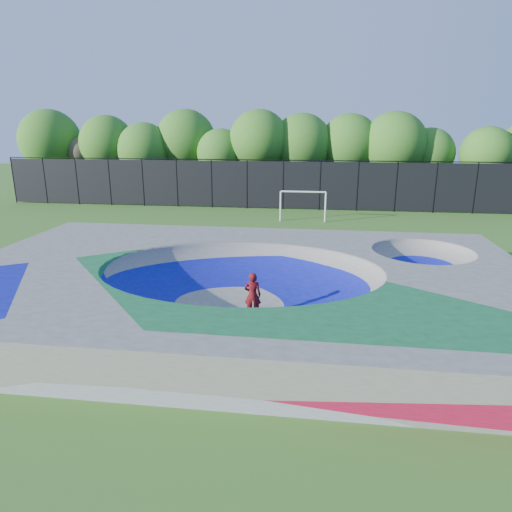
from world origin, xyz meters
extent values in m
plane|color=#35651C|center=(0.00, 0.00, 0.00)|extent=(120.00, 120.00, 0.00)
cube|color=gray|center=(0.00, 0.00, 0.75)|extent=(22.00, 14.00, 1.50)
imported|color=#AC0D0E|center=(0.63, -1.20, 0.85)|extent=(0.66, 0.47, 1.69)
cube|color=black|center=(0.63, -1.20, 0.03)|extent=(0.79, 0.25, 0.05)
cylinder|color=silver|center=(0.20, 16.24, 1.08)|extent=(0.12, 0.12, 2.15)
cylinder|color=silver|center=(3.43, 16.24, 1.08)|extent=(0.12, 0.12, 2.15)
cylinder|color=silver|center=(1.81, 16.24, 2.15)|extent=(3.23, 0.12, 0.12)
cylinder|color=black|center=(-24.00, 21.00, 2.00)|extent=(0.09, 0.09, 4.00)
cylinder|color=black|center=(-21.00, 21.00, 2.00)|extent=(0.09, 0.09, 4.00)
cylinder|color=black|center=(-18.00, 21.00, 2.00)|extent=(0.09, 0.09, 4.00)
cylinder|color=black|center=(-15.00, 21.00, 2.00)|extent=(0.09, 0.09, 4.00)
cylinder|color=black|center=(-12.00, 21.00, 2.00)|extent=(0.09, 0.09, 4.00)
cylinder|color=black|center=(-9.00, 21.00, 2.00)|extent=(0.09, 0.09, 4.00)
cylinder|color=black|center=(-6.00, 21.00, 2.00)|extent=(0.09, 0.09, 4.00)
cylinder|color=black|center=(-3.00, 21.00, 2.00)|extent=(0.09, 0.09, 4.00)
cylinder|color=black|center=(0.00, 21.00, 2.00)|extent=(0.09, 0.09, 4.00)
cylinder|color=black|center=(3.00, 21.00, 2.00)|extent=(0.09, 0.09, 4.00)
cylinder|color=black|center=(6.00, 21.00, 2.00)|extent=(0.09, 0.09, 4.00)
cylinder|color=black|center=(9.00, 21.00, 2.00)|extent=(0.09, 0.09, 4.00)
cylinder|color=black|center=(12.00, 21.00, 2.00)|extent=(0.09, 0.09, 4.00)
cylinder|color=black|center=(15.00, 21.00, 2.00)|extent=(0.09, 0.09, 4.00)
cube|color=black|center=(0.00, 21.00, 2.00)|extent=(48.00, 0.03, 3.80)
cylinder|color=black|center=(0.00, 21.00, 4.00)|extent=(48.00, 0.08, 0.08)
cylinder|color=#3F311F|center=(-23.35, 26.40, 1.54)|extent=(0.44, 0.44, 3.08)
sphere|color=#30691B|center=(-23.35, 26.40, 5.29)|extent=(5.89, 5.89, 5.89)
cylinder|color=#3F311F|center=(-20.10, 26.17, 1.61)|extent=(0.44, 0.44, 3.21)
sphere|color=brown|center=(-20.10, 26.17, 4.31)|extent=(2.60, 2.60, 2.60)
cylinder|color=#3F311F|center=(-17.24, 25.91, 1.57)|extent=(0.44, 0.44, 3.14)
sphere|color=#30691B|center=(-17.24, 25.91, 5.08)|extent=(5.17, 5.17, 5.17)
cylinder|color=#3F311F|center=(-13.39, 25.45, 1.31)|extent=(0.44, 0.44, 2.61)
sphere|color=#30691B|center=(-13.39, 25.45, 4.49)|extent=(5.01, 5.01, 5.01)
cylinder|color=#3F311F|center=(-9.78, 26.90, 1.64)|extent=(0.44, 0.44, 3.28)
sphere|color=#30691B|center=(-9.78, 26.90, 5.39)|extent=(5.63, 5.63, 5.63)
cylinder|color=#3F311F|center=(-6.03, 25.04, 1.34)|extent=(0.44, 0.44, 2.69)
sphere|color=#30691B|center=(-6.03, 25.04, 4.30)|extent=(4.31, 4.31, 4.31)
cylinder|color=#3F311F|center=(-2.51, 25.01, 1.72)|extent=(0.44, 0.44, 3.45)
sphere|color=#30691B|center=(-2.51, 25.01, 5.45)|extent=(5.32, 5.32, 5.32)
cylinder|color=#3F311F|center=(1.25, 26.07, 1.51)|extent=(0.44, 0.44, 3.01)
sphere|color=#30691B|center=(1.25, 26.07, 5.06)|extent=(5.47, 5.47, 5.47)
cylinder|color=#3F311F|center=(5.52, 26.62, 1.53)|extent=(0.44, 0.44, 3.05)
sphere|color=#30691B|center=(5.52, 26.62, 5.07)|extent=(5.39, 5.39, 5.39)
cylinder|color=#3F311F|center=(9.35, 25.98, 1.48)|extent=(0.44, 0.44, 2.96)
sphere|color=#30691B|center=(9.35, 25.98, 5.09)|extent=(5.67, 5.67, 5.67)
cylinder|color=#3F311F|center=(12.52, 26.67, 1.33)|extent=(0.44, 0.44, 2.65)
sphere|color=#30691B|center=(12.52, 26.67, 4.32)|extent=(4.44, 4.44, 4.44)
cylinder|color=#3F311F|center=(16.84, 25.02, 1.43)|extent=(0.44, 0.44, 2.86)
sphere|color=#30691B|center=(16.84, 25.02, 4.49)|extent=(4.35, 4.35, 4.35)
camera|label=1|loc=(2.83, -16.49, 6.80)|focal=32.00mm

